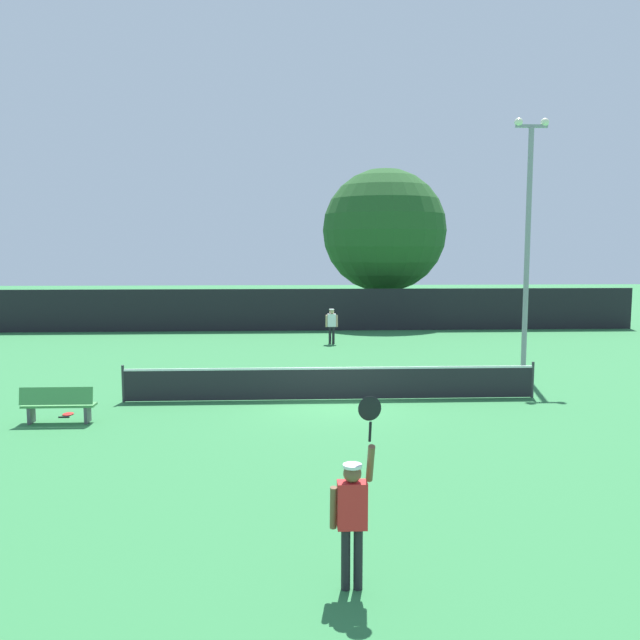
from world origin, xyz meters
The scene contains 13 objects.
ground_plane centered at (0.00, 0.00, 0.00)m, with size 120.00×120.00×0.00m, color #2D723D.
tennis_net centered at (0.00, 0.00, 0.51)m, with size 12.01×0.08×1.07m.
perimeter_fence centered at (0.00, 16.07, 1.13)m, with size 35.15×0.12×2.25m, color black.
player_serving centered at (-0.40, -10.52, 1.10)m, with size 0.68×0.39×2.51m.
player_receiving centered at (0.75, 11.13, 0.99)m, with size 0.57×0.24×1.62m.
tennis_ball centered at (-1.40, 2.66, 0.03)m, with size 0.07×0.07×0.07m, color #CCE033.
spare_racket centered at (-7.08, -1.40, 0.02)m, with size 0.28×0.52×0.04m.
courtside_bench centered at (-7.02, -2.22, 0.48)m, with size 1.80×0.44×0.95m.
light_pole centered at (7.02, 3.62, 4.96)m, with size 1.18×0.28×8.77m.
large_tree centered at (4.50, 20.33, 5.46)m, with size 7.36×7.36×9.15m.
parked_car_near centered at (-7.66, 22.35, 0.78)m, with size 2.09×4.28×1.69m.
parked_car_mid centered at (6.74, 23.70, 0.78)m, with size 1.93×4.22×1.69m.
parked_car_far centered at (9.71, 22.34, 0.78)m, with size 2.15×4.31×1.69m.
Camera 1 is at (-1.20, -18.43, 4.38)m, focal length 36.31 mm.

